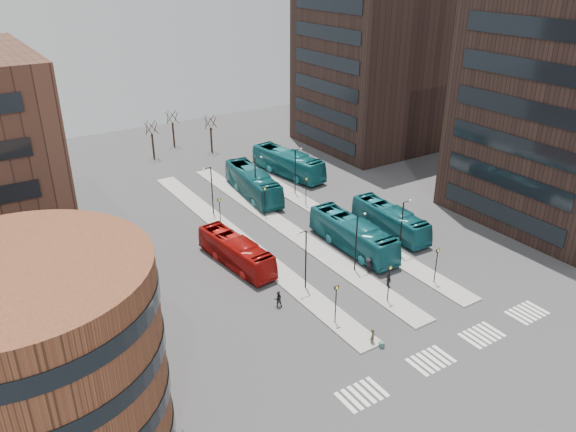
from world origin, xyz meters
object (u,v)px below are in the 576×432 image
traveller (373,336)px  commuter_a (278,299)px  red_bus (236,251)px  teal_bus_c (390,220)px  suitcase (382,345)px  teal_bus_a (353,234)px  commuter_c (368,265)px  teal_bus_b (253,183)px  teal_bus_d (288,163)px  commuter_b (389,280)px

traveller → commuter_a: 9.50m
red_bus → teal_bus_c: 18.53m
suitcase → red_bus: (-3.57, 18.35, 1.26)m
teal_bus_a → commuter_c: teal_bus_a is taller
commuter_a → commuter_c: (10.88, 0.35, -0.01)m
traveller → commuter_a: commuter_a is taller
teal_bus_b → commuter_a: size_ratio=8.20×
commuter_a → suitcase: bearing=135.5°
suitcase → traveller: bearing=133.8°
teal_bus_d → commuter_a: 33.57m
commuter_a → traveller: bearing=135.3°
suitcase → traveller: traveller is taller
suitcase → teal_bus_c: bearing=66.0°
teal_bus_d → teal_bus_c: bearing=-98.6°
commuter_a → commuter_b: 11.00m
teal_bus_b → commuter_a: teal_bus_b is taller
teal_bus_a → teal_bus_b: 18.70m
teal_bus_d → commuter_a: bearing=-132.4°
red_bus → commuter_a: size_ratio=6.88×
teal_bus_c → teal_bus_d: (0.18, 21.84, 0.25)m
teal_bus_b → commuter_b: bearing=-84.0°
suitcase → commuter_b: size_ratio=0.30×
red_bus → teal_bus_c: (18.30, -2.92, 0.05)m
traveller → suitcase: bearing=-109.6°
commuter_a → commuter_c: bearing=-155.3°
teal_bus_c → red_bus: bearing=172.9°
teal_bus_b → teal_bus_c: (7.87, -17.77, -0.24)m
red_bus → teal_bus_a: teal_bus_a is taller
teal_bus_a → teal_bus_c: bearing=8.3°
commuter_a → red_bus: bearing=-69.8°
suitcase → teal_bus_a: (8.58, 14.58, 1.47)m
teal_bus_c → commuter_c: bearing=-142.8°
suitcase → commuter_b: 9.37m
red_bus → commuter_b: bearing=-55.1°
red_bus → teal_bus_a: size_ratio=0.88×
teal_bus_d → commuter_a: teal_bus_d is taller
teal_bus_a → teal_bus_b: size_ratio=0.96×
red_bus → commuter_c: (10.47, -8.46, -0.73)m
red_bus → commuter_c: red_bus is taller
commuter_b → commuter_c: 3.29m
traveller → commuter_c: 11.65m
teal_bus_d → teal_bus_a: bearing=-113.8°
traveller → teal_bus_c: bearing=0.5°
suitcase → commuter_c: size_ratio=0.32×
teal_bus_b → commuter_b: teal_bus_b is taller
suitcase → commuter_a: 10.35m
commuter_c → commuter_b: bearing=0.1°
commuter_b → teal_bus_a: bearing=3.5°
teal_bus_a → teal_bus_b: teal_bus_b is taller
teal_bus_a → teal_bus_d: 23.56m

